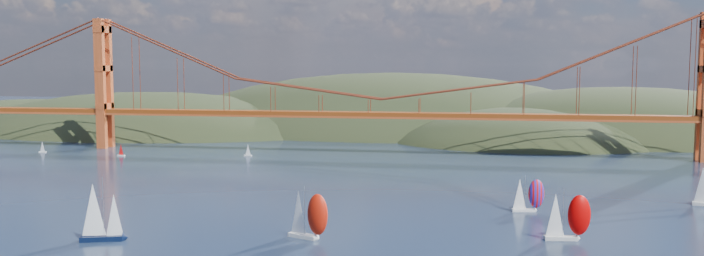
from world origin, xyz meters
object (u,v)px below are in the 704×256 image
object	(u,v)px
racer_1	(567,216)
racer_0	(307,214)
sloop_navy	(100,213)
racer_rwb	(528,194)

from	to	relation	value
racer_1	racer_0	bearing A→B (deg)	-177.99
racer_0	sloop_navy	bearing A→B (deg)	-143.91
racer_1	racer_rwb	world-z (taller)	racer_1
racer_0	racer_1	xyz separation A→B (m)	(52.29, 8.15, -0.12)
sloop_navy	racer_1	distance (m)	94.99
racer_rwb	racer_1	bearing A→B (deg)	-86.78
racer_0	racer_1	size ratio (longest dim) A/B	1.02
sloop_navy	racer_1	xyz separation A→B (m)	(93.41, 17.25, -0.77)
racer_1	racer_rwb	size ratio (longest dim) A/B	1.19
racer_1	racer_rwb	distance (m)	27.33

